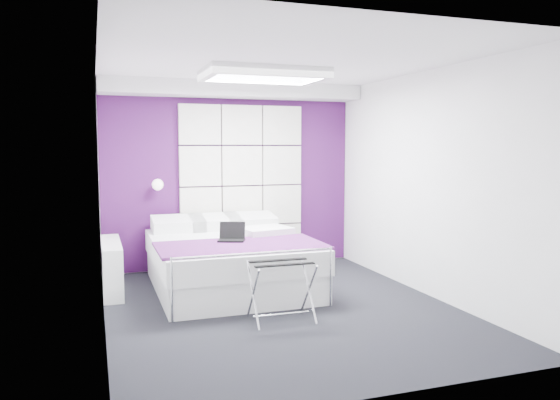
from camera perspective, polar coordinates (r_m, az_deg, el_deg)
name	(u,v)px	position (r m, az deg, el deg)	size (l,w,h in m)	color
floor	(281,308)	(5.98, 0.06, -11.21)	(4.40, 4.40, 0.00)	black
ceiling	(281,62)	(5.79, 0.07, 14.27)	(4.40, 4.40, 0.00)	white
wall_back	(231,177)	(7.84, -5.17, 2.45)	(3.60, 3.60, 0.00)	white
wall_left	(101,192)	(5.43, -18.22, 0.79)	(4.40, 4.40, 0.00)	white
wall_right	(427,184)	(6.54, 15.15, 1.66)	(4.40, 4.40, 0.00)	white
accent_wall	(231,177)	(7.83, -5.15, 2.45)	(3.58, 0.02, 2.58)	#401047
soffit	(234,90)	(7.63, -4.80, 11.39)	(3.58, 0.50, 0.20)	white
headboard	(242,186)	(7.83, -3.99, 1.51)	(1.80, 0.08, 2.30)	silver
skylight	(263,74)	(6.34, -1.74, 13.05)	(1.36, 0.86, 0.12)	white
wall_lamp	(157,184)	(7.53, -12.70, 1.60)	(0.15, 0.15, 0.15)	white
radiator	(112,267)	(6.86, -17.19, -6.66)	(0.22, 1.20, 0.60)	white
bed	(229,261)	(6.76, -5.36, -6.33)	(1.86, 2.25, 0.78)	white
nightstand	(191,233)	(7.63, -9.25, -3.37)	(0.45, 0.35, 0.05)	white
luggage_rack	(281,291)	(5.49, 0.14, -9.52)	(0.60, 0.44, 0.59)	silver
laptop	(231,236)	(6.39, -5.19, -3.77)	(0.30, 0.21, 0.22)	black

